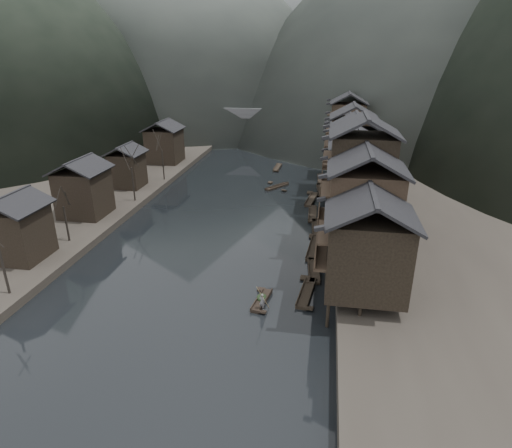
# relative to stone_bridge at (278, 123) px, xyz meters

# --- Properties ---
(water) EXTENTS (300.00, 300.00, 0.00)m
(water) POSITION_rel_stone_bridge_xyz_m (0.00, -72.00, -5.11)
(water) COLOR black
(water) RESTS_ON ground
(right_bank) EXTENTS (40.00, 200.00, 1.80)m
(right_bank) POSITION_rel_stone_bridge_xyz_m (35.00, -32.00, -4.21)
(right_bank) COLOR #2D2823
(right_bank) RESTS_ON ground
(left_bank) EXTENTS (40.00, 200.00, 1.20)m
(left_bank) POSITION_rel_stone_bridge_xyz_m (-35.00, -32.00, -4.51)
(left_bank) COLOR #2D2823
(left_bank) RESTS_ON ground
(stilt_houses) EXTENTS (9.00, 67.60, 16.73)m
(stilt_houses) POSITION_rel_stone_bridge_xyz_m (17.28, -52.73, 3.89)
(stilt_houses) COLOR black
(stilt_houses) RESTS_ON ground
(left_houses) EXTENTS (8.10, 53.20, 8.73)m
(left_houses) POSITION_rel_stone_bridge_xyz_m (-20.50, -51.88, 0.55)
(left_houses) COLOR black
(left_houses) RESTS_ON left_bank
(bare_trees) EXTENTS (3.91, 44.30, 7.81)m
(bare_trees) POSITION_rel_stone_bridge_xyz_m (-17.00, -61.35, 1.66)
(bare_trees) COLOR black
(bare_trees) RESTS_ON left_bank
(moored_sampans) EXTENTS (3.41, 48.65, 0.47)m
(moored_sampans) POSITION_rel_stone_bridge_xyz_m (12.18, -56.82, -4.91)
(moored_sampans) COLOR black
(moored_sampans) RESTS_ON water
(midriver_boats) EXTENTS (9.91, 37.58, 0.45)m
(midriver_boats) POSITION_rel_stone_bridge_xyz_m (2.28, -26.69, -4.91)
(midriver_boats) COLOR black
(midriver_boats) RESTS_ON water
(stone_bridge) EXTENTS (40.00, 6.00, 9.00)m
(stone_bridge) POSITION_rel_stone_bridge_xyz_m (0.00, 0.00, 0.00)
(stone_bridge) COLOR #4C4C4F
(stone_bridge) RESTS_ON ground
(hero_sampan) EXTENTS (1.65, 4.63, 0.43)m
(hero_sampan) POSITION_rel_stone_bridge_xyz_m (7.79, -79.35, -4.91)
(hero_sampan) COLOR black
(hero_sampan) RESTS_ON water
(cargo_heap) EXTENTS (1.00, 1.32, 0.60)m
(cargo_heap) POSITION_rel_stone_bridge_xyz_m (7.75, -79.14, -4.38)
(cargo_heap) COLOR black
(cargo_heap) RESTS_ON hero_sampan
(boatman) EXTENTS (0.74, 0.64, 1.71)m
(boatman) POSITION_rel_stone_bridge_xyz_m (8.06, -80.92, -3.83)
(boatman) COLOR slate
(boatman) RESTS_ON hero_sampan
(bamboo_pole) EXTENTS (1.23, 2.05, 3.83)m
(bamboo_pole) POSITION_rel_stone_bridge_xyz_m (8.26, -80.92, -1.06)
(bamboo_pole) COLOR #8C7A51
(bamboo_pole) RESTS_ON boatman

